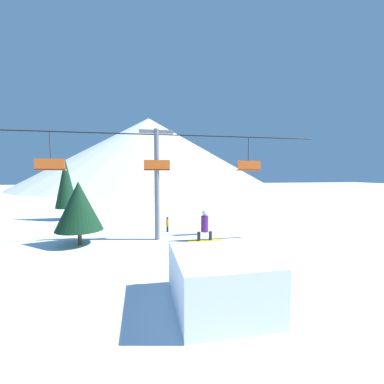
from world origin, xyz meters
The scene contains 8 objects.
ground_plane centered at (0.00, 0.00, 0.00)m, with size 220.00×220.00×0.00m, color white.
mountain_ridge centered at (0.00, 82.01, 11.71)m, with size 82.34×82.34×23.42m.
snow_ramp centered at (-0.14, 0.60, 0.95)m, with size 3.18×3.88×1.90m.
snowboarder centered at (-0.27, 2.23, 2.53)m, with size 1.42×0.30×1.28m.
chairlift centered at (-1.72, 10.19, 4.84)m, with size 24.08×0.44×7.79m.
pine_tree_near centered at (-6.85, 9.94, 2.57)m, with size 3.03×3.03×4.18m.
pine_tree_far centered at (-10.26, 19.92, 3.73)m, with size 2.13×2.13×6.29m.
distant_skier centered at (-0.78, 12.42, 0.67)m, with size 0.24×0.24×1.23m.
Camera 1 is at (-2.83, -7.92, 4.70)m, focal length 24.00 mm.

